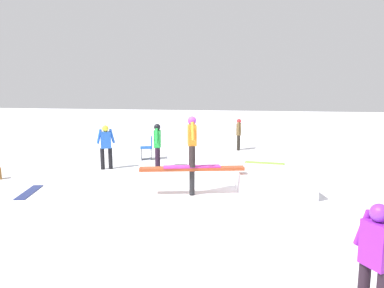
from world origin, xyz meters
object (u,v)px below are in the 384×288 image
(loose_snowboard_navy, at_px, (29,192))
(bystander_brown, at_px, (239,133))
(bystander_blue, at_px, (106,145))
(rail_feature, at_px, (192,171))
(bystander_purple, at_px, (376,256))
(folding_chair, at_px, (148,149))
(loose_snowboard_lime, at_px, (265,163))
(bystander_green, at_px, (157,143))
(main_rider_on_rail, at_px, (192,142))

(loose_snowboard_navy, bearing_deg, bystander_brown, 133.24)
(bystander_blue, bearing_deg, loose_snowboard_navy, 45.93)
(rail_feature, xyz_separation_m, bystander_purple, (-2.97, 4.74, 0.19))
(bystander_blue, relative_size, folding_chair, 1.69)
(bystander_purple, distance_m, loose_snowboard_navy, 8.47)
(bystander_blue, distance_m, loose_snowboard_lime, 5.63)
(rail_feature, distance_m, bystander_green, 3.30)
(rail_feature, xyz_separation_m, loose_snowboard_lime, (-2.00, -4.24, -0.62))
(main_rider_on_rail, relative_size, bystander_green, 0.97)
(rail_feature, bearing_deg, loose_snowboard_lime, -127.25)
(rail_feature, distance_m, loose_snowboard_navy, 4.36)
(loose_snowboard_navy, height_order, loose_snowboard_lime, same)
(bystander_brown, bearing_deg, bystander_blue, -41.63)
(bystander_brown, bearing_deg, rail_feature, -5.33)
(folding_chair, bearing_deg, loose_snowboard_navy, -38.58)
(bystander_blue, bearing_deg, bystander_purple, 105.66)
(folding_chair, bearing_deg, main_rider_on_rail, 12.76)
(main_rider_on_rail, xyz_separation_m, bystander_purple, (-2.97, 4.74, -0.55))
(bystander_green, distance_m, bystander_purple, 8.88)
(bystander_brown, distance_m, loose_snowboard_lime, 2.90)
(bystander_green, relative_size, folding_chair, 1.73)
(bystander_brown, xyz_separation_m, folding_chair, (3.33, 2.59, -0.34))
(bystander_brown, xyz_separation_m, loose_snowboard_navy, (5.26, 7.29, -0.75))
(rail_feature, relative_size, loose_snowboard_lime, 1.90)
(loose_snowboard_navy, bearing_deg, loose_snowboard_lime, 115.75)
(bystander_purple, bearing_deg, rail_feature, -179.75)
(bystander_green, relative_size, loose_snowboard_lime, 1.08)
(rail_feature, xyz_separation_m, bystander_green, (1.62, -2.86, 0.22))
(bystander_purple, relative_size, loose_snowboard_navy, 1.12)
(main_rider_on_rail, distance_m, bystander_brown, 6.94)
(bystander_blue, xyz_separation_m, loose_snowboard_lime, (-5.29, -1.75, -0.82))
(bystander_green, xyz_separation_m, bystander_blue, (1.67, 0.38, -0.02))
(bystander_green, bearing_deg, rail_feature, 21.62)
(bystander_green, height_order, bystander_purple, bystander_green)
(rail_feature, relative_size, bystander_green, 1.76)
(bystander_purple, distance_m, loose_snowboard_lime, 9.06)
(main_rider_on_rail, relative_size, bystander_blue, 1.00)
(bystander_green, xyz_separation_m, bystander_purple, (-4.59, 7.60, -0.03))
(bystander_purple, xyz_separation_m, folding_chair, (5.33, -8.99, -0.41))
(bystander_green, bearing_deg, loose_snowboard_lime, 102.82)
(bystander_brown, height_order, loose_snowboard_navy, bystander_brown)
(rail_feature, distance_m, folding_chair, 4.87)
(bystander_green, bearing_deg, loose_snowboard_navy, -46.80)
(bystander_purple, xyz_separation_m, loose_snowboard_navy, (7.26, -4.28, -0.81))
(bystander_blue, xyz_separation_m, loose_snowboard_navy, (1.00, 2.93, -0.82))
(rail_feature, relative_size, main_rider_on_rail, 1.81)
(folding_chair, bearing_deg, bystander_green, 11.65)
(loose_snowboard_navy, relative_size, loose_snowboard_lime, 0.93)
(bystander_purple, bearing_deg, bystander_green, 179.32)
(bystander_purple, bearing_deg, bystander_brown, 157.97)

